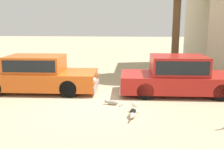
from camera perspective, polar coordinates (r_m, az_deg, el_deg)
name	(u,v)px	position (r m, az deg, el deg)	size (l,w,h in m)	color
ground_plane	(96,101)	(8.84, -3.63, -5.92)	(80.00, 80.00, 0.00)	tan
parked_sedan_nearest	(37,74)	(10.30, -16.54, 0.15)	(4.79, 1.85, 1.41)	#D15619
parked_sedan_second	(178,75)	(9.83, 14.74, -0.18)	(4.53, 1.91, 1.46)	#AD1E19
stray_dog_spotted	(133,111)	(7.45, 4.84, -8.21)	(0.27, 1.07, 0.34)	beige
stray_cat	(112,102)	(8.40, -0.06, -6.29)	(0.63, 0.29, 0.17)	gray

